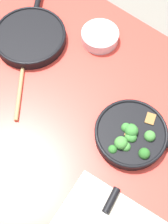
# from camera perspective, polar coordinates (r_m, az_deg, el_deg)

# --- Properties ---
(ground_plane) EXTENTS (14.00, 14.00, 0.00)m
(ground_plane) POSITION_cam_1_polar(r_m,az_deg,el_deg) (1.82, -0.00, -10.45)
(ground_plane) COLOR slate
(dining_table_red) EXTENTS (1.28, 0.98, 0.74)m
(dining_table_red) POSITION_cam_1_polar(r_m,az_deg,el_deg) (1.19, -0.00, -1.97)
(dining_table_red) COLOR red
(dining_table_red) RESTS_ON ground_plane
(skillet_broccoli) EXTENTS (0.38, 0.25, 0.07)m
(skillet_broccoli) POSITION_cam_1_polar(r_m,az_deg,el_deg) (1.07, 8.80, -4.13)
(skillet_broccoli) COLOR black
(skillet_broccoli) RESTS_ON dining_table_red
(skillet_eggs) EXTENTS (0.32, 0.40, 0.04)m
(skillet_eggs) POSITION_cam_1_polar(r_m,az_deg,el_deg) (1.30, -9.80, 13.52)
(skillet_eggs) COLOR black
(skillet_eggs) RESTS_ON dining_table_red
(wooden_spoon) EXTENTS (0.23, 0.29, 0.02)m
(wooden_spoon) POSITION_cam_1_polar(r_m,az_deg,el_deg) (1.23, -11.17, 7.65)
(wooden_spoon) COLOR #A87A4C
(wooden_spoon) RESTS_ON dining_table_red
(grater_knife) EXTENTS (0.07, 0.24, 0.02)m
(grater_knife) POSITION_cam_1_polar(r_m,az_deg,el_deg) (1.01, 3.90, -17.85)
(grater_knife) COLOR silver
(grater_knife) RESTS_ON dining_table_red
(prep_bowl_steel) EXTENTS (0.15, 0.15, 0.04)m
(prep_bowl_steel) POSITION_cam_1_polar(r_m,az_deg,el_deg) (1.28, 2.93, 13.63)
(prep_bowl_steel) COLOR #B7B7BC
(prep_bowl_steel) RESTS_ON dining_table_red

